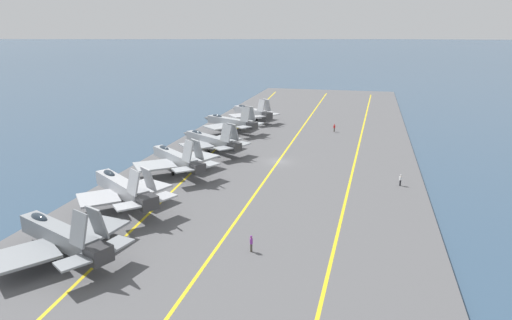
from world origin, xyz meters
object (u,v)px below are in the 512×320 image
object	(u,v)px
parked_jet_fifth	(230,122)
parked_jet_nearest	(60,236)
parked_jet_sixth	(251,112)
crew_red_vest	(334,128)
crew_white_vest	(401,180)
parked_jet_fourth	(211,140)
parked_jet_second	(122,188)
parked_jet_third	(176,158)
crew_purple_vest	(251,243)

from	to	relation	value
parked_jet_fifth	parked_jet_nearest	bearing A→B (deg)	-179.70
parked_jet_sixth	parked_jet_fifth	bearing A→B (deg)	174.21
crew_red_vest	crew_white_vest	distance (m)	36.49
parked_jet_fourth	crew_red_vest	bearing A→B (deg)	-42.97
parked_jet_second	parked_jet_third	world-z (taller)	parked_jet_second
parked_jet_fourth	crew_purple_vest	size ratio (longest dim) A/B	8.66
parked_jet_sixth	crew_red_vest	distance (m)	22.54
parked_jet_third	crew_white_vest	size ratio (longest dim) A/B	8.55
parked_jet_sixth	crew_red_vest	world-z (taller)	parked_jet_sixth
parked_jet_third	crew_white_vest	bearing A→B (deg)	-86.31
parked_jet_nearest	parked_jet_fourth	distance (m)	42.50
parked_jet_third	parked_jet_sixth	bearing A→B (deg)	-1.19
crew_red_vest	parked_jet_sixth	bearing A→B (deg)	70.31
parked_jet_nearest	crew_purple_vest	size ratio (longest dim) A/B	8.53
parked_jet_fifth	parked_jet_sixth	bearing A→B (deg)	-5.79
parked_jet_second	parked_jet_sixth	xyz separation A→B (m)	(59.28, -1.77, -0.38)
parked_jet_fourth	parked_jet_fifth	distance (m)	16.95
parked_jet_nearest	parked_jet_fifth	xyz separation A→B (m)	(59.38, 0.31, 0.01)
crew_purple_vest	parked_jet_sixth	bearing A→B (deg)	14.46
crew_red_vest	crew_white_vest	size ratio (longest dim) A/B	1.02
parked_jet_sixth	crew_purple_vest	xyz separation A→B (m)	(-67.17, -17.32, -1.30)
crew_white_vest	crew_red_vest	bearing A→B (deg)	19.72
crew_white_vest	crew_purple_vest	bearing A→B (deg)	147.34
parked_jet_nearest	crew_white_vest	distance (m)	46.34
parked_jet_second	crew_white_vest	xyz separation A→B (m)	(17.34, -35.26, -1.73)
crew_red_vest	parked_jet_fourth	bearing A→B (deg)	137.03
parked_jet_second	parked_jet_sixth	bearing A→B (deg)	-1.71
parked_jet_second	crew_purple_vest	bearing A→B (deg)	-112.48
parked_jet_fourth	parked_jet_sixth	world-z (taller)	parked_jet_fourth
parked_jet_third	parked_jet_fifth	distance (m)	30.73
parked_jet_nearest	parked_jet_fourth	xyz separation A→B (m)	(42.48, -1.06, -0.08)
crew_purple_vest	parked_jet_fourth	bearing A→B (deg)	25.16
parked_jet_third	crew_red_vest	bearing A→B (deg)	-31.15
parked_jet_fifth	parked_jet_sixth	xyz separation A→B (m)	(13.42, -1.36, -0.03)
parked_jet_second	crew_white_vest	distance (m)	39.33
parked_jet_sixth	crew_red_vest	bearing A→B (deg)	-109.69
parked_jet_sixth	crew_white_vest	world-z (taller)	parked_jet_sixth
parked_jet_fourth	crew_white_vest	xyz separation A→B (m)	(-11.62, -33.49, -1.30)
parked_jet_nearest	crew_purple_vest	distance (m)	19.25
parked_jet_nearest	parked_jet_fifth	size ratio (longest dim) A/B	1.01
parked_jet_third	crew_purple_vest	world-z (taller)	parked_jet_third
parked_jet_sixth	crew_purple_vest	bearing A→B (deg)	-165.54
parked_jet_nearest	parked_jet_third	bearing A→B (deg)	-0.27
parked_jet_sixth	crew_white_vest	xyz separation A→B (m)	(-41.93, -33.50, -1.35)
parked_jet_nearest	parked_jet_fifth	world-z (taller)	parked_jet_nearest
crew_white_vest	crew_purple_vest	world-z (taller)	crew_purple_vest
parked_jet_fourth	parked_jet_sixth	xyz separation A→B (m)	(30.32, 0.01, 0.05)
crew_red_vest	parked_jet_third	bearing A→B (deg)	148.85
parked_jet_nearest	crew_red_vest	size ratio (longest dim) A/B	8.74
parked_jet_third	crew_purple_vest	size ratio (longest dim) A/B	8.15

